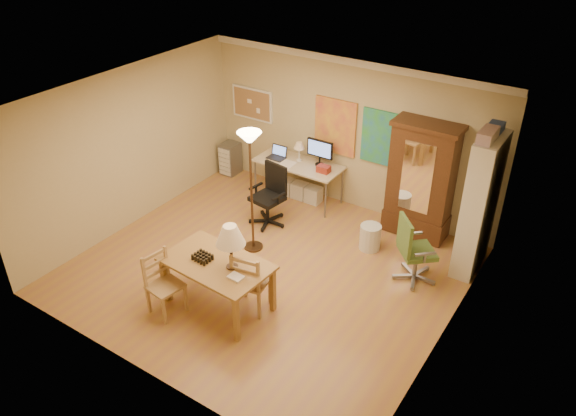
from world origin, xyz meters
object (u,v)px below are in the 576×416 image
Objects in this scene: dining_table at (221,255)px; computer_desk at (301,177)px; office_chair_black at (269,208)px; armoire at (420,188)px; bookshelf at (479,206)px; office_chair_green at (413,263)px.

dining_table is 0.95× the size of computer_desk.
dining_table reaches higher than computer_desk.
office_chair_black is at bearing 109.28° from dining_table.
dining_table is 0.77× the size of armoire.
office_chair_black is 0.49× the size of bookshelf.
bookshelf is (1.06, -0.44, 0.21)m from armoire.
armoire reaches higher than office_chair_green.
dining_table is at bearing -114.50° from armoire.
computer_desk is 2.28m from armoire.
office_chair_green reaches higher than office_chair_black.
office_chair_green is at bearing -127.59° from bookshelf.
bookshelf is at bearing -22.50° from armoire.
computer_desk is at bearing -177.90° from armoire.
office_chair_black is at bearing -90.37° from computer_desk.
bookshelf is at bearing -6.19° from computer_desk.
office_chair_green is at bearing -2.70° from office_chair_black.
office_chair_black is 2.71m from office_chair_green.
dining_table is 3.59m from armoire.
armoire is at bearing 26.00° from office_chair_black.
dining_table is 1.44× the size of office_chair_green.
dining_table is 2.37m from office_chair_black.
bookshelf is at bearing 11.20° from office_chair_black.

